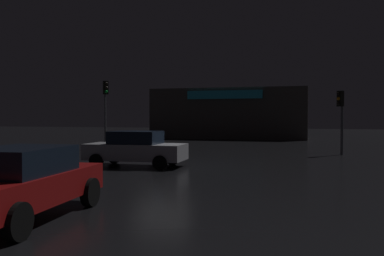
# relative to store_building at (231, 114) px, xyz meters

# --- Properties ---
(ground_plane) EXTENTS (120.00, 120.00, 0.00)m
(ground_plane) POSITION_rel_store_building_xyz_m (1.54, -25.32, -2.52)
(ground_plane) COLOR black
(store_building) EXTENTS (15.52, 6.92, 5.03)m
(store_building) POSITION_rel_store_building_xyz_m (0.00, 0.00, 0.00)
(store_building) COLOR #4C4742
(store_building) RESTS_ON ground
(traffic_signal_opposite) EXTENTS (0.41, 0.43, 4.58)m
(traffic_signal_opposite) POSITION_rel_store_building_xyz_m (-5.26, -17.54, 0.90)
(traffic_signal_opposite) COLOR #595B60
(traffic_signal_opposite) RESTS_ON ground
(traffic_signal_cross_left) EXTENTS (0.42, 0.42, 3.69)m
(traffic_signal_cross_left) POSITION_rel_store_building_xyz_m (9.60, -17.37, 0.07)
(traffic_signal_cross_left) COLOR #595B60
(traffic_signal_cross_left) RESTS_ON ground
(car_near) EXTENTS (4.43, 2.09, 1.57)m
(car_near) POSITION_rel_store_building_xyz_m (0.43, -25.66, -1.73)
(car_near) COLOR #B7B7BF
(car_near) RESTS_ON ground
(car_far) EXTENTS (2.30, 4.55, 1.55)m
(car_far) POSITION_rel_store_building_xyz_m (1.84, -35.06, -1.71)
(car_far) COLOR #A51414
(car_far) RESTS_ON ground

